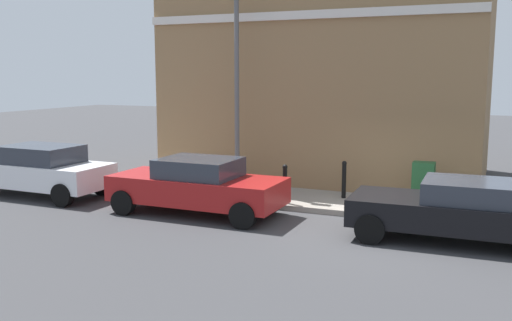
# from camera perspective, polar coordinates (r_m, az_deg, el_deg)

# --- Properties ---
(ground) EXTENTS (80.00, 80.00, 0.00)m
(ground) POSITION_cam_1_polar(r_m,az_deg,el_deg) (13.41, 12.30, -6.88)
(ground) COLOR #38383A
(sidewalk) EXTENTS (2.29, 30.00, 0.15)m
(sidewalk) POSITION_cam_1_polar(r_m,az_deg,el_deg) (17.34, -6.14, -2.92)
(sidewalk) COLOR gray
(sidewalk) RESTS_ON ground
(corner_building) EXTENTS (6.73, 10.05, 8.50)m
(corner_building) POSITION_cam_1_polar(r_m,az_deg,el_deg) (19.98, 7.76, 10.63)
(corner_building) COLOR olive
(corner_building) RESTS_ON ground
(car_black) EXTENTS (1.99, 4.53, 1.34)m
(car_black) POSITION_cam_1_polar(r_m,az_deg,el_deg) (12.83, 19.76, -4.68)
(car_black) COLOR black
(car_black) RESTS_ON ground
(car_red) EXTENTS (1.89, 4.44, 1.44)m
(car_red) POSITION_cam_1_polar(r_m,az_deg,el_deg) (14.55, -5.88, -2.49)
(car_red) COLOR maroon
(car_red) RESTS_ON ground
(car_white) EXTENTS (1.89, 4.36, 1.49)m
(car_white) POSITION_cam_1_polar(r_m,az_deg,el_deg) (17.77, -20.88, -0.86)
(car_white) COLOR silver
(car_white) RESTS_ON ground
(utility_cabinet) EXTENTS (0.46, 0.61, 1.15)m
(utility_cabinet) POSITION_cam_1_polar(r_m,az_deg,el_deg) (15.37, 16.38, -2.43)
(utility_cabinet) COLOR #1E4C28
(utility_cabinet) RESTS_ON sidewalk
(bollard_near_cabinet) EXTENTS (0.14, 0.14, 1.04)m
(bollard_near_cabinet) POSITION_cam_1_polar(r_m,az_deg,el_deg) (15.85, 8.80, -1.76)
(bollard_near_cabinet) COLOR black
(bollard_near_cabinet) RESTS_ON sidewalk
(bollard_far_kerb) EXTENTS (0.14, 0.14, 1.04)m
(bollard_far_kerb) POSITION_cam_1_polar(r_m,az_deg,el_deg) (15.07, 2.91, -2.21)
(bollard_far_kerb) COLOR black
(bollard_far_kerb) RESTS_ON sidewalk
(lamppost) EXTENTS (0.20, 0.44, 5.72)m
(lamppost) POSITION_cam_1_polar(r_m,az_deg,el_deg) (16.77, -1.93, 7.84)
(lamppost) COLOR #59595B
(lamppost) RESTS_ON sidewalk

